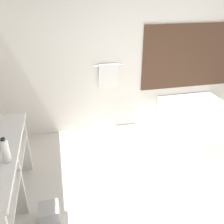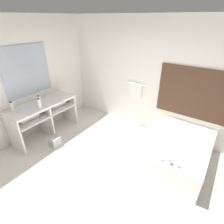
% 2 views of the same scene
% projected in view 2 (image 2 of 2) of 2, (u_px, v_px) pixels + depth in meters
% --- Properties ---
extents(ground_plane, '(16.00, 16.00, 0.00)m').
position_uv_depth(ground_plane, '(91.00, 182.00, 3.17)').
color(ground_plane, silver).
rests_on(ground_plane, ground).
extents(wall_back_with_blinds, '(7.40, 0.13, 2.70)m').
position_uv_depth(wall_back_with_blinds, '(151.00, 79.00, 4.11)').
color(wall_back_with_blinds, white).
rests_on(wall_back_with_blinds, ground_plane).
extents(wall_left_with_mirror, '(0.08, 7.40, 2.70)m').
position_uv_depth(wall_left_with_mirror, '(6.00, 86.00, 3.64)').
color(wall_left_with_mirror, white).
rests_on(wall_left_with_mirror, ground_plane).
extents(vanity_counter, '(0.63, 1.58, 0.87)m').
position_uv_depth(vanity_counter, '(44.00, 111.00, 4.17)').
color(vanity_counter, white).
rests_on(vanity_counter, ground_plane).
extents(sink_faucet, '(0.09, 0.04, 0.18)m').
position_uv_depth(sink_faucet, '(45.00, 94.00, 4.26)').
color(sink_faucet, silver).
rests_on(sink_faucet, vanity_counter).
extents(bathtub, '(1.05, 1.59, 0.63)m').
position_uv_depth(bathtub, '(179.00, 151.00, 3.47)').
color(bathtub, white).
rests_on(bathtub, ground_plane).
extents(water_bottle_1, '(0.07, 0.07, 0.24)m').
position_uv_depth(water_bottle_1, '(39.00, 101.00, 3.88)').
color(water_bottle_1, silver).
rests_on(water_bottle_1, vanity_counter).
extents(water_bottle_2, '(0.07, 0.07, 0.25)m').
position_uv_depth(water_bottle_2, '(40.00, 104.00, 3.72)').
color(water_bottle_2, silver).
rests_on(water_bottle_2, vanity_counter).
extents(water_bottle_3, '(0.07, 0.07, 0.25)m').
position_uv_depth(water_bottle_3, '(12.00, 107.00, 3.59)').
color(water_bottle_3, silver).
rests_on(water_bottle_3, vanity_counter).
extents(waste_bin, '(0.21, 0.21, 0.23)m').
position_uv_depth(waste_bin, '(55.00, 141.00, 4.00)').
color(waste_bin, '#B2B2B2').
rests_on(waste_bin, ground_plane).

